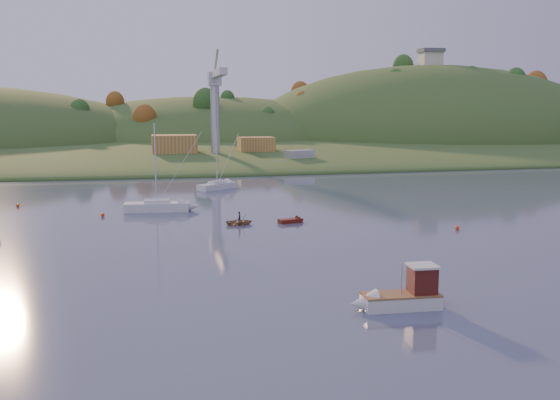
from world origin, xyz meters
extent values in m
plane|color=#363D59|center=(0.00, 0.00, 0.00)|extent=(500.00, 500.00, 0.00)
cube|color=#2D491D|center=(0.00, 230.00, 0.00)|extent=(620.00, 220.00, 1.50)
ellipsoid|color=#2D491D|center=(0.00, 165.00, 0.00)|extent=(640.00, 150.00, 7.00)
ellipsoid|color=#2D491D|center=(10.00, 210.00, 0.00)|extent=(140.00, 120.00, 36.00)
ellipsoid|color=#2D491D|center=(95.00, 195.00, 0.00)|extent=(150.00, 130.00, 60.00)
cube|color=beige|center=(95.00, 195.00, 32.50)|extent=(8.00, 6.00, 5.00)
cube|color=#595960|center=(95.00, 195.00, 35.70)|extent=(9.00, 7.00, 1.50)
cube|color=slate|center=(5.00, 122.00, 1.20)|extent=(42.00, 16.00, 2.40)
cube|color=olive|center=(-8.00, 123.00, 4.80)|extent=(11.00, 8.00, 4.80)
cube|color=olive|center=(13.00, 124.00, 4.40)|extent=(9.00, 7.00, 4.00)
cylinder|color=#B7B7BC|center=(2.00, 120.00, 11.40)|extent=(2.20, 2.20, 18.00)
cube|color=#B7B7BC|center=(2.00, 120.00, 20.90)|extent=(3.20, 3.20, 3.20)
cube|color=#B7B7BC|center=(2.00, 111.00, 21.90)|extent=(1.80, 18.00, 1.60)
cube|color=#B7B7BC|center=(2.00, 125.00, 21.90)|extent=(1.80, 10.00, 1.60)
cube|color=silver|center=(2.34, 5.00, 0.50)|extent=(5.69, 2.29, 1.01)
cone|color=silver|center=(-0.45, 5.14, 0.50)|extent=(2.05, 2.11, 2.01)
cube|color=brown|center=(2.34, 5.00, 1.03)|extent=(5.69, 2.34, 0.13)
cube|color=#481610|center=(3.91, 4.92, 2.01)|extent=(1.87, 1.76, 2.01)
cube|color=silver|center=(3.91, 4.92, 3.08)|extent=(2.10, 2.00, 0.17)
cylinder|color=silver|center=(2.34, 5.00, 2.35)|extent=(0.10, 0.10, 2.69)
cube|color=silver|center=(-3.14, 72.38, 0.53)|extent=(7.46, 6.54, 1.05)
cube|color=silver|center=(-3.14, 72.38, 1.10)|extent=(3.33, 3.13, 0.67)
cylinder|color=silver|center=(-3.14, 72.38, 5.85)|extent=(0.18, 0.18, 9.59)
cylinder|color=silver|center=(-3.14, 72.38, 1.35)|extent=(2.49, 1.99, 0.12)
cylinder|color=silver|center=(-3.14, 72.38, 1.45)|extent=(2.34, 1.94, 0.36)
cube|color=silver|center=(-13.95, 51.23, 0.60)|extent=(8.96, 3.42, 1.20)
cube|color=silver|center=(-13.95, 51.23, 1.25)|extent=(3.45, 2.26, 0.77)
cylinder|color=silver|center=(-13.95, 51.23, 6.67)|extent=(0.18, 0.18, 10.94)
cylinder|color=silver|center=(-13.95, 51.23, 1.50)|extent=(3.50, 0.44, 0.12)
cylinder|color=silver|center=(-13.95, 51.23, 1.60)|extent=(3.08, 0.64, 0.36)
imported|color=#8F764F|center=(-4.22, 39.14, 0.34)|extent=(3.48, 2.62, 0.68)
imported|color=black|center=(-4.22, 39.14, 0.69)|extent=(0.37, 0.53, 1.38)
cube|color=#57160C|center=(2.12, 38.97, 0.25)|extent=(3.14, 1.85, 0.49)
cone|color=#57160C|center=(3.55, 39.32, 0.25)|extent=(1.28, 1.39, 1.18)
cube|color=slate|center=(20.55, 108.00, 1.00)|extent=(16.51, 9.70, 2.00)
cube|color=#B7B7BC|center=(20.55, 108.00, 2.67)|extent=(7.34, 5.07, 2.67)
sphere|color=#FF380D|center=(20.28, 30.36, 0.25)|extent=(0.50, 0.50, 0.50)
sphere|color=#FF380D|center=(-33.48, 59.26, 0.25)|extent=(0.50, 0.50, 0.50)
sphere|color=#FF380D|center=(-21.01, 48.39, 0.25)|extent=(0.50, 0.50, 0.50)
camera|label=1|loc=(-15.35, -35.39, 14.45)|focal=40.00mm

